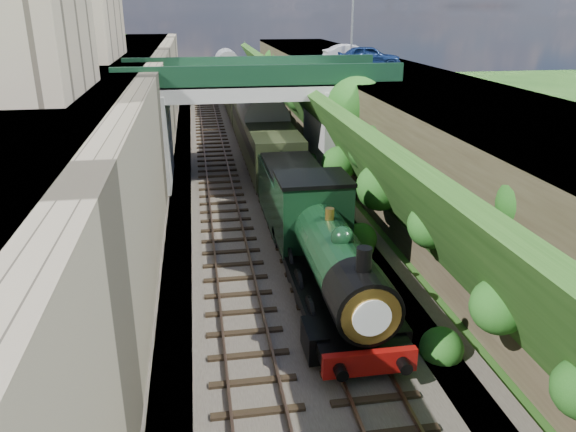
{
  "coord_description": "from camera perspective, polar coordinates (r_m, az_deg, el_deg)",
  "views": [
    {
      "loc": [
        -3.17,
        -9.94,
        10.23
      ],
      "look_at": [
        0.0,
        9.36,
        2.9
      ],
      "focal_mm": 35.0,
      "sensor_mm": 36.0,
      "label": 1
    }
  ],
  "objects": [
    {
      "name": "building_near",
      "position": [
        24.79,
        -25.13,
        15.86
      ],
      "size": [
        4.0,
        8.0,
        4.0
      ],
      "primitive_type": "cube",
      "color": "gray",
      "rests_on": "street_plateau_left"
    },
    {
      "name": "retaining_wall",
      "position": [
        30.77,
        -13.56,
        7.34
      ],
      "size": [
        1.0,
        90.0,
        7.0
      ],
      "primitive_type": "cube",
      "color": "#756B56",
      "rests_on": "ground"
    },
    {
      "name": "locomotive",
      "position": [
        19.91,
        4.24,
        -4.27
      ],
      "size": [
        3.1,
        10.23,
        3.83
      ],
      "color": "black",
      "rests_on": "trackbed"
    },
    {
      "name": "lamppost",
      "position": [
        42.12,
        6.62,
        19.51
      ],
      "size": [
        0.87,
        0.15,
        6.0
      ],
      "color": "gray",
      "rests_on": "street_plateau_right"
    },
    {
      "name": "car_silver",
      "position": [
        43.34,
        6.45,
        16.05
      ],
      "size": [
        4.15,
        1.48,
        1.36
      ],
      "primitive_type": "imported",
      "rotation": [
        0.0,
        0.0,
        1.58
      ],
      "color": "silver",
      "rests_on": "street_plateau_right"
    },
    {
      "name": "coach_rear",
      "position": [
        75.68,
        -6.16,
        14.22
      ],
      "size": [
        2.9,
        18.0,
        3.7
      ],
      "color": "black",
      "rests_on": "trackbed"
    },
    {
      "name": "road_bridge",
      "position": [
        34.74,
        -2.42,
        10.32
      ],
      "size": [
        16.0,
        6.4,
        7.25
      ],
      "color": "gray",
      "rests_on": "ground"
    },
    {
      "name": "car_blue",
      "position": [
        40.41,
        8.19,
        15.74
      ],
      "size": [
        4.53,
        2.28,
        1.48
      ],
      "primitive_type": "imported",
      "rotation": [
        0.0,
        0.0,
        1.44
      ],
      "color": "navy",
      "rests_on": "street_plateau_right"
    },
    {
      "name": "trackbed",
      "position": [
        31.76,
        -3.12,
        1.91
      ],
      "size": [
        10.0,
        90.0,
        0.2
      ],
      "primitive_type": "cube",
      "color": "#473F38",
      "rests_on": "ground"
    },
    {
      "name": "coach_middle",
      "position": [
        57.07,
        -4.96,
        12.22
      ],
      "size": [
        2.9,
        18.0,
        3.7
      ],
      "color": "black",
      "rests_on": "trackbed"
    },
    {
      "name": "building_far",
      "position": [
        40.6,
        -20.92,
        18.96
      ],
      "size": [
        5.0,
        10.0,
        6.0
      ],
      "primitive_type": "cube",
      "color": "gray",
      "rests_on": "street_plateau_left"
    },
    {
      "name": "street_plateau_left",
      "position": [
        31.23,
        -20.0,
        6.86
      ],
      "size": [
        6.0,
        90.0,
        7.0
      ],
      "primitive_type": "cube",
      "color": "#262628",
      "rests_on": "ground"
    },
    {
      "name": "embankment_slope",
      "position": [
        32.07,
        5.79,
        7.07
      ],
      "size": [
        4.59,
        90.0,
        6.36
      ],
      "color": "#1E4714",
      "rests_on": "ground"
    },
    {
      "name": "coach_front",
      "position": [
        38.64,
        -2.66,
        8.29
      ],
      "size": [
        2.9,
        18.0,
        3.7
      ],
      "color": "black",
      "rests_on": "trackbed"
    },
    {
      "name": "track_left",
      "position": [
        31.58,
        -6.73,
        1.96
      ],
      "size": [
        2.5,
        90.0,
        0.2
      ],
      "color": "black",
      "rests_on": "trackbed"
    },
    {
      "name": "street_plateau_right",
      "position": [
        33.28,
        13.41,
        7.65
      ],
      "size": [
        8.0,
        90.0,
        6.25
      ],
      "primitive_type": "cube",
      "color": "#262628",
      "rests_on": "ground"
    },
    {
      "name": "tender",
      "position": [
        26.72,
        0.59,
        1.73
      ],
      "size": [
        2.7,
        6.0,
        3.05
      ],
      "color": "black",
      "rests_on": "trackbed"
    },
    {
      "name": "track_right",
      "position": [
        31.86,
        -0.98,
        2.27
      ],
      "size": [
        2.5,
        90.0,
        0.2
      ],
      "color": "black",
      "rests_on": "trackbed"
    },
    {
      "name": "tree",
      "position": [
        32.77,
        7.02,
        10.58
      ],
      "size": [
        3.6,
        3.8,
        6.6
      ],
      "color": "black",
      "rests_on": "ground"
    }
  ]
}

